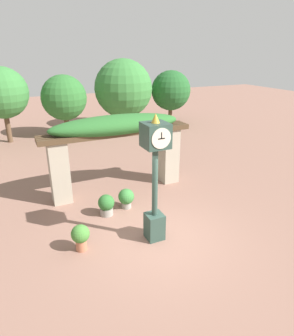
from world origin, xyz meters
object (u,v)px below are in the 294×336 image
Objects in this scene: pedestal_clock at (155,174)px; potted_plant_near_right at (81,236)px; potted_plant_far_left at (126,198)px; potted_plant_near_left at (106,205)px.

pedestal_clock is 4.79× the size of potted_plant_near_right.
potted_plant_near_right is (-2.01, 0.32, -1.54)m from pedestal_clock.
potted_plant_near_right is at bearing 170.86° from pedestal_clock.
potted_plant_near_right is 2.52m from potted_plant_far_left.
potted_plant_far_left is at bearing 92.79° from pedestal_clock.
potted_plant_near_right is at bearing -128.51° from potted_plant_near_left.
potted_plant_near_right is 1.09× the size of potted_plant_far_left.
pedestal_clock reaches higher than potted_plant_far_left.
pedestal_clock is 2.56m from potted_plant_near_right.
potted_plant_near_right is at bearing -139.51° from potted_plant_far_left.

